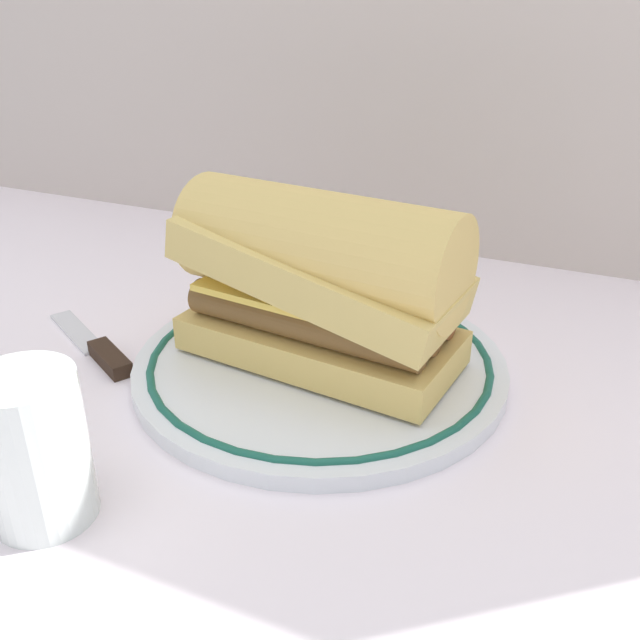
{
  "coord_description": "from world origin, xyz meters",
  "views": [
    {
      "loc": [
        0.17,
        -0.4,
        0.28
      ],
      "look_at": [
        -0.02,
        0.03,
        0.04
      ],
      "focal_mm": 38.9,
      "sensor_mm": 36.0,
      "label": 1
    }
  ],
  "objects_px": {
    "sausage_sandwich": "(320,278)",
    "drinking_glass": "(36,458)",
    "butter_knife": "(96,345)",
    "plate": "(320,363)"
  },
  "relations": [
    {
      "from": "drinking_glass",
      "to": "sausage_sandwich",
      "type": "bearing_deg",
      "value": 69.19
    },
    {
      "from": "sausage_sandwich",
      "to": "butter_knife",
      "type": "distance_m",
      "value": 0.2
    },
    {
      "from": "plate",
      "to": "sausage_sandwich",
      "type": "xyz_separation_m",
      "value": [
        0.0,
        -0.0,
        0.07
      ]
    },
    {
      "from": "drinking_glass",
      "to": "butter_knife",
      "type": "relative_size",
      "value": 0.68
    },
    {
      "from": "plate",
      "to": "sausage_sandwich",
      "type": "distance_m",
      "value": 0.07
    },
    {
      "from": "sausage_sandwich",
      "to": "drinking_glass",
      "type": "distance_m",
      "value": 0.23
    },
    {
      "from": "sausage_sandwich",
      "to": "butter_knife",
      "type": "bearing_deg",
      "value": -160.37
    },
    {
      "from": "plate",
      "to": "drinking_glass",
      "type": "distance_m",
      "value": 0.23
    },
    {
      "from": "sausage_sandwich",
      "to": "drinking_glass",
      "type": "relative_size",
      "value": 2.4
    },
    {
      "from": "plate",
      "to": "drinking_glass",
      "type": "xyz_separation_m",
      "value": [
        -0.08,
        -0.21,
        0.03
      ]
    }
  ]
}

